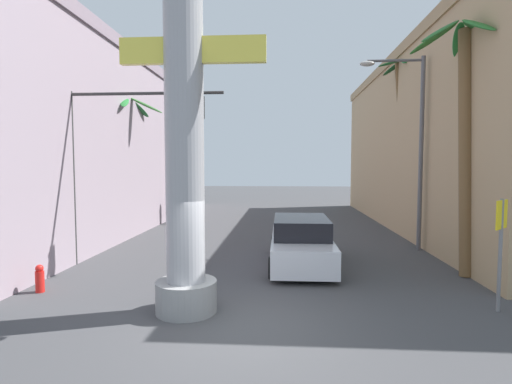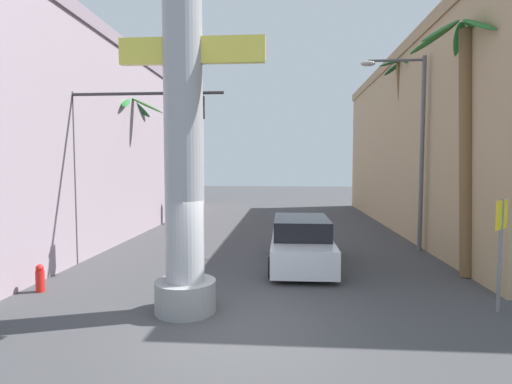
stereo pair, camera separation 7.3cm
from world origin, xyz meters
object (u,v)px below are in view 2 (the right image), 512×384
Objects in this scene: traffic_light_mast at (119,143)px; palm_tree_mid_right at (406,118)px; car_lead at (301,242)px; pedestrian_far_left at (172,206)px; street_lamp at (413,135)px; neon_sign_pole at (183,77)px; palm_tree_far_left at (176,129)px; palm_tree_mid_left at (126,143)px; palm_tree_near_right at (465,124)px; fire_hydrant at (40,278)px; crossing_sign at (501,238)px.

traffic_light_mast is 13.27m from palm_tree_mid_right.
pedestrian_far_left is (-6.84, 8.76, 0.24)m from car_lead.
street_lamp is 6.19m from car_lead.
neon_sign_pole is 13.66m from palm_tree_mid_right.
pedestrian_far_left is at bearing 170.26° from palm_tree_mid_right.
street_lamp is 4.41× the size of pedestrian_far_left.
neon_sign_pole is 17.05m from palm_tree_far_left.
street_lamp is 0.88× the size of palm_tree_mid_right.
pedestrian_far_left is at bearing 107.30° from neon_sign_pole.
palm_tree_mid_left is 0.86× the size of palm_tree_near_right.
street_lamp is 0.98× the size of palm_tree_near_right.
fire_hydrant is at bearing -140.19° from palm_tree_mid_right.
neon_sign_pole is at bearing -14.92° from fire_hydrant.
street_lamp is 13.19m from pedestrian_far_left.
traffic_light_mast is 9.77m from pedestrian_far_left.
fire_hydrant is (0.58, -15.29, -5.20)m from palm_tree_far_left.
palm_tree_mid_left is 5.37m from pedestrian_far_left.
neon_sign_pole is 1.54× the size of street_lamp.
crossing_sign is at bearing -98.61° from palm_tree_near_right.
palm_tree_near_right is 10.39× the size of fire_hydrant.
fire_hydrant is at bearing -154.00° from car_lead.
car_lead is at bearing -58.15° from palm_tree_far_left.
palm_tree_near_right is at bearing -1.99° from traffic_light_mast.
fire_hydrant is (-11.11, -5.89, -4.07)m from street_lamp.
palm_tree_mid_left is (-1.89, 5.13, 0.30)m from traffic_light_mast.
fire_hydrant is at bearing 165.08° from neon_sign_pole.
car_lead is at bearing 58.33° from neon_sign_pole.
palm_tree_mid_right is (5.19, 6.69, 4.78)m from car_lead.
traffic_light_mast reaches higher than pedestrian_far_left.
palm_tree_mid_right is 5.03× the size of pedestrian_far_left.
palm_tree_mid_left is at bearing 118.97° from neon_sign_pole.
palm_tree_far_left reaches higher than palm_tree_mid_left.
street_lamp is 13.22m from fire_hydrant.
palm_tree_near_right is 4.49× the size of pedestrian_far_left.
palm_tree_near_right is at bearing 25.74° from neon_sign_pole.
palm_tree_near_right is 15.41m from pedestrian_far_left.
palm_tree_mid_right reaches higher than fire_hydrant.
crossing_sign reaches higher than pedestrian_far_left.
palm_tree_mid_right is (11.06, 7.17, 1.51)m from traffic_light_mast.
street_lamp is 3.43m from palm_tree_near_right.
fire_hydrant is at bearing -167.83° from palm_tree_near_right.
pedestrian_far_left is at bearing 140.23° from palm_tree_near_right.
neon_sign_pole is 1.35× the size of palm_tree_mid_right.
street_lamp reaches higher than fire_hydrant.
palm_tree_mid_right is at bearing 32.98° from traffic_light_mast.
fire_hydrant is (-4.11, 1.09, -4.82)m from neon_sign_pole.
neon_sign_pole reaches higher than palm_tree_near_right.
traffic_light_mast is at bearing -83.98° from pedestrian_far_left.
pedestrian_far_left is (-0.97, 9.24, -3.02)m from traffic_light_mast.
street_lamp reaches higher than car_lead.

